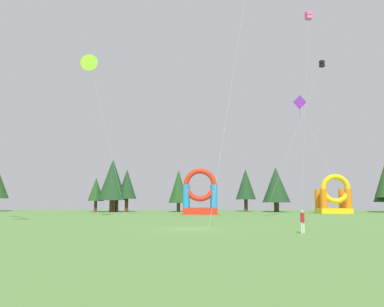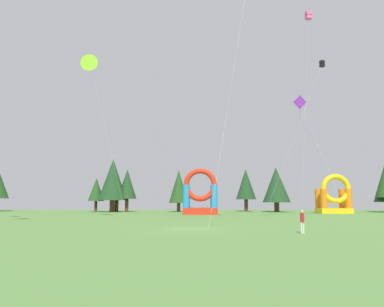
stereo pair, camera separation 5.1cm
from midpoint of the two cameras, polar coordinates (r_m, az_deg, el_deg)
name	(u,v)px [view 1 (the left image)]	position (r m, az deg, el deg)	size (l,w,h in m)	color
ground_plane	(189,229)	(31.14, -0.44, -11.27)	(120.00, 120.00, 0.00)	#5B8C42
kite_lime_delta	(91,65)	(49.63, -15.05, 12.72)	(5.89, 2.06, 19.92)	#8CD826
kite_black_box	(322,64)	(66.45, 18.93, 12.57)	(10.81, 3.50, 24.79)	black
kite_pink_box	(308,17)	(44.23, 17.11, 19.07)	(0.90, 3.93, 22.06)	#EA599E
kite_purple_diamond	(299,103)	(51.59, 15.86, 7.27)	(5.00, 4.02, 15.51)	purple
person_far_side	(302,220)	(27.98, 16.26, -9.53)	(0.33, 0.33, 1.60)	silver
inflatable_orange_dome	(334,199)	(69.90, 20.61, -6.40)	(5.31, 4.11, 6.73)	yellow
inflatable_blue_arch	(200,197)	(60.69, 1.20, -6.61)	(5.44, 3.71, 7.30)	red
tree_row_1	(96,189)	(77.02, -14.28, -5.28)	(3.08, 3.08, 6.66)	#4C331E
tree_row_2	(113,180)	(74.85, -11.89, -3.89)	(5.45, 5.45, 10.21)	#4C331E
tree_row_3	(117,187)	(75.57, -11.27, -4.90)	(3.80, 3.80, 7.47)	#4C331E
tree_row_4	(127,184)	(75.07, -9.80, -4.60)	(3.72, 3.72, 8.25)	#4C331E
tree_row_5	(179,187)	(74.42, -2.07, -5.00)	(3.82, 3.82, 8.14)	#4C331E
tree_row_6	(246,184)	(77.48, 8.06, -4.63)	(4.04, 4.04, 8.56)	#4C331E
tree_row_7	(276,185)	(75.29, 12.52, -4.64)	(5.32, 5.32, 8.62)	#4C331E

